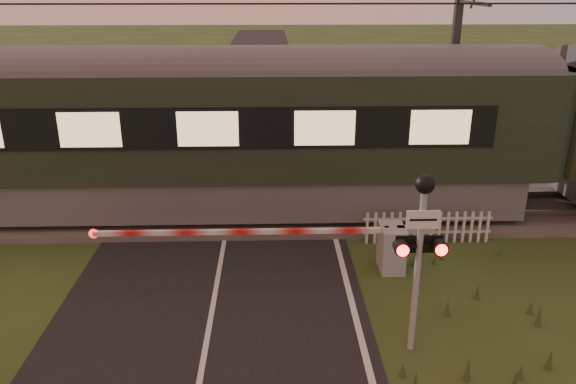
{
  "coord_description": "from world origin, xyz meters",
  "views": [
    {
      "loc": [
        1.19,
        -7.73,
        5.99
      ],
      "look_at": [
        1.52,
        3.2,
        1.89
      ],
      "focal_mm": 35.0,
      "sensor_mm": 36.0,
      "label": 1
    }
  ],
  "objects_px": {
    "crossing_signal": "(421,234)",
    "train": "(548,128)",
    "boom_gate": "(372,245)",
    "picket_fence": "(427,227)",
    "catenary_mast": "(453,71)"
  },
  "relations": [
    {
      "from": "crossing_signal",
      "to": "train",
      "type": "bearing_deg",
      "value": 51.13
    },
    {
      "from": "crossing_signal",
      "to": "boom_gate",
      "type": "bearing_deg",
      "value": 93.95
    },
    {
      "from": "train",
      "to": "boom_gate",
      "type": "relative_size",
      "value": 6.01
    },
    {
      "from": "train",
      "to": "picket_fence",
      "type": "height_order",
      "value": "train"
    },
    {
      "from": "picket_fence",
      "to": "catenary_mast",
      "type": "relative_size",
      "value": 0.46
    },
    {
      "from": "train",
      "to": "catenary_mast",
      "type": "distance_m",
      "value": 3.19
    },
    {
      "from": "train",
      "to": "picket_fence",
      "type": "relative_size",
      "value": 14.27
    },
    {
      "from": "crossing_signal",
      "to": "picket_fence",
      "type": "bearing_deg",
      "value": 71.8
    },
    {
      "from": "train",
      "to": "picket_fence",
      "type": "bearing_deg",
      "value": -151.8
    },
    {
      "from": "boom_gate",
      "to": "picket_fence",
      "type": "distance_m",
      "value": 2.05
    },
    {
      "from": "boom_gate",
      "to": "picket_fence",
      "type": "bearing_deg",
      "value": 39.26
    },
    {
      "from": "boom_gate",
      "to": "picket_fence",
      "type": "relative_size",
      "value": 2.38
    },
    {
      "from": "train",
      "to": "picket_fence",
      "type": "xyz_separation_m",
      "value": [
        -3.53,
        -1.89,
        -1.97
      ]
    },
    {
      "from": "train",
      "to": "crossing_signal",
      "type": "bearing_deg",
      "value": -128.87
    },
    {
      "from": "picket_fence",
      "to": "crossing_signal",
      "type": "bearing_deg",
      "value": -108.2
    }
  ]
}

